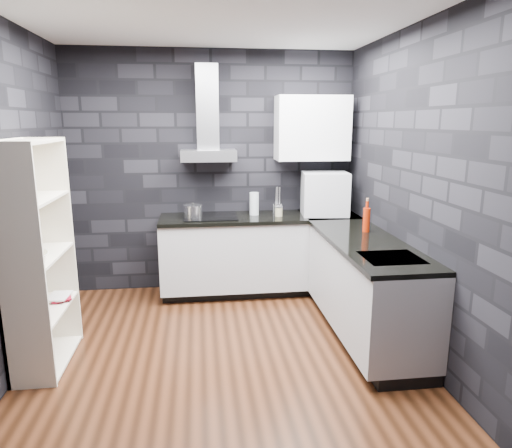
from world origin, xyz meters
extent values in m
plane|color=#472413|center=(0.00, 0.00, 0.00)|extent=(3.20, 3.20, 0.00)
plane|color=white|center=(0.00, 0.00, 2.70)|extent=(3.20, 3.20, 0.00)
cube|color=black|center=(0.00, 1.62, 1.35)|extent=(3.20, 0.05, 2.70)
cube|color=black|center=(0.00, -1.62, 1.35)|extent=(3.20, 0.05, 2.70)
cube|color=black|center=(-1.62, 0.00, 1.35)|extent=(0.05, 3.20, 2.70)
cube|color=black|center=(1.62, 0.00, 1.35)|extent=(0.05, 3.20, 2.70)
cube|color=black|center=(0.50, 1.34, 0.05)|extent=(2.18, 0.50, 0.10)
cube|color=black|center=(1.34, 0.10, 0.05)|extent=(0.50, 1.78, 0.10)
cube|color=#BCBCC0|center=(0.50, 1.30, 0.48)|extent=(2.20, 0.60, 0.76)
cube|color=#BCBCC0|center=(1.30, 0.10, 0.48)|extent=(0.60, 1.80, 0.76)
cube|color=black|center=(0.50, 1.29, 0.88)|extent=(2.20, 0.62, 0.04)
cube|color=black|center=(1.29, 0.10, 0.88)|extent=(0.62, 1.80, 0.04)
cube|color=black|center=(1.30, 1.30, 0.88)|extent=(0.62, 0.62, 0.04)
cube|color=#B5B5BA|center=(-0.05, 1.43, 1.56)|extent=(0.60, 0.34, 0.12)
cube|color=#B5B5BA|center=(-0.05, 1.50, 2.07)|extent=(0.24, 0.20, 0.90)
cube|color=white|center=(1.10, 1.43, 1.85)|extent=(0.80, 0.35, 0.70)
cube|color=black|center=(-0.05, 1.30, 0.91)|extent=(0.58, 0.50, 0.01)
cube|color=#B5B5BA|center=(1.30, -0.40, 0.89)|extent=(0.44, 0.40, 0.01)
cylinder|color=silver|center=(-0.23, 1.26, 0.97)|extent=(0.22, 0.22, 0.12)
cylinder|color=silver|center=(0.44, 1.36, 1.03)|extent=(0.12, 0.12, 0.25)
cylinder|color=tan|center=(0.70, 1.25, 0.95)|extent=(0.10, 0.10, 0.10)
cylinder|color=silver|center=(0.70, 1.29, 0.97)|extent=(0.11, 0.11, 0.13)
cube|color=silver|center=(1.23, 1.27, 1.12)|extent=(0.54, 0.44, 0.50)
cylinder|color=#9A1F07|center=(1.40, 0.43, 1.01)|extent=(0.08, 0.08, 0.23)
cube|color=silver|center=(-1.42, -0.03, 0.90)|extent=(0.51, 0.86, 1.80)
imported|color=white|center=(-1.42, -0.16, 0.94)|extent=(0.30, 0.30, 0.06)
imported|color=maroon|center=(-1.42, 0.14, 0.57)|extent=(0.15, 0.07, 0.21)
imported|color=#B2B2B2|center=(-1.44, 0.17, 0.59)|extent=(0.17, 0.03, 0.23)
camera|label=1|loc=(-0.16, -3.62, 1.93)|focal=32.00mm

